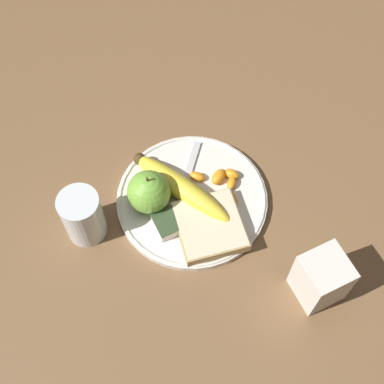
% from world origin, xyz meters
% --- Properties ---
extents(ground_plane, '(3.00, 3.00, 0.00)m').
position_xyz_m(ground_plane, '(0.00, 0.00, 0.00)').
color(ground_plane, brown).
extents(plate, '(0.25, 0.25, 0.01)m').
position_xyz_m(plate, '(0.00, 0.00, 0.01)').
color(plate, silver).
rests_on(plate, ground_plane).
extents(juice_glass, '(0.07, 0.07, 0.10)m').
position_xyz_m(juice_glass, '(0.03, 0.18, 0.04)').
color(juice_glass, silver).
rests_on(juice_glass, ground_plane).
extents(apple, '(0.07, 0.07, 0.08)m').
position_xyz_m(apple, '(0.02, 0.07, 0.05)').
color(apple, '#72B23D').
rests_on(apple, plate).
extents(banana, '(0.20, 0.12, 0.04)m').
position_xyz_m(banana, '(0.02, 0.01, 0.03)').
color(banana, yellow).
rests_on(banana, plate).
extents(bread_slice, '(0.13, 0.12, 0.02)m').
position_xyz_m(bread_slice, '(-0.06, -0.00, 0.02)').
color(bread_slice, tan).
rests_on(bread_slice, plate).
extents(fork, '(0.15, 0.13, 0.00)m').
position_xyz_m(fork, '(0.02, 0.01, 0.01)').
color(fork, silver).
rests_on(fork, plate).
extents(jam_packet, '(0.05, 0.04, 0.02)m').
position_xyz_m(jam_packet, '(-0.03, 0.06, 0.02)').
color(jam_packet, silver).
rests_on(jam_packet, plate).
extents(orange_segment_0, '(0.03, 0.04, 0.02)m').
position_xyz_m(orange_segment_0, '(0.01, -0.06, 0.02)').
color(orange_segment_0, orange).
rests_on(orange_segment_0, plate).
extents(orange_segment_1, '(0.03, 0.03, 0.01)m').
position_xyz_m(orange_segment_1, '(0.03, -0.02, 0.02)').
color(orange_segment_1, orange).
rests_on(orange_segment_1, plate).
extents(orange_segment_2, '(0.03, 0.03, 0.02)m').
position_xyz_m(orange_segment_2, '(0.01, -0.08, 0.02)').
color(orange_segment_2, orange).
rests_on(orange_segment_2, plate).
extents(orange_segment_3, '(0.03, 0.03, 0.01)m').
position_xyz_m(orange_segment_3, '(-0.01, -0.07, 0.02)').
color(orange_segment_3, orange).
rests_on(orange_segment_3, plate).
extents(orange_segment_4, '(0.04, 0.02, 0.02)m').
position_xyz_m(orange_segment_4, '(-0.03, -0.05, 0.02)').
color(orange_segment_4, orange).
rests_on(orange_segment_4, plate).
extents(condiment_caddy, '(0.07, 0.07, 0.09)m').
position_xyz_m(condiment_caddy, '(-0.22, -0.10, 0.05)').
color(condiment_caddy, silver).
rests_on(condiment_caddy, ground_plane).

